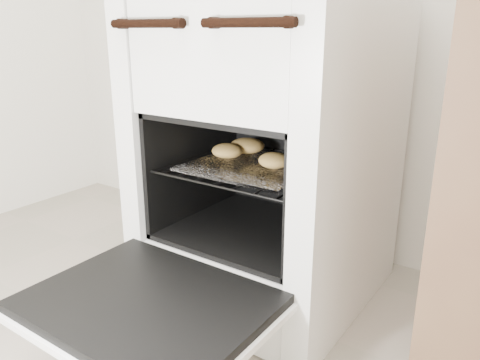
% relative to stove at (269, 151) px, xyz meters
% --- Properties ---
extents(stove, '(0.60, 0.67, 0.92)m').
position_rel_stove_xyz_m(stove, '(0.00, 0.00, 0.00)').
color(stove, white).
rests_on(stove, ground).
extents(oven_door, '(0.54, 0.42, 0.04)m').
position_rel_stove_xyz_m(oven_door, '(-0.00, -0.51, -0.25)').
color(oven_door, black).
rests_on(oven_door, stove).
extents(oven_rack, '(0.44, 0.42, 0.01)m').
position_rel_stove_xyz_m(oven_rack, '(-0.00, -0.07, -0.03)').
color(oven_rack, black).
rests_on(oven_rack, stove).
extents(foil_sheet, '(0.34, 0.30, 0.01)m').
position_rel_stove_xyz_m(foil_sheet, '(-0.00, -0.09, -0.03)').
color(foil_sheet, white).
rests_on(foil_sheet, oven_rack).
extents(baked_rolls, '(0.33, 0.22, 0.04)m').
position_rel_stove_xyz_m(baked_rolls, '(-0.01, -0.03, -0.00)').
color(baked_rolls, tan).
rests_on(baked_rolls, foil_sheet).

